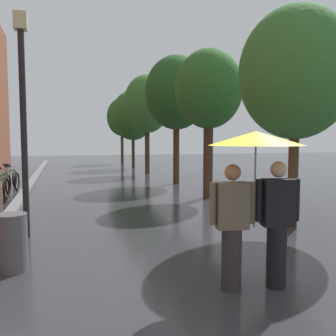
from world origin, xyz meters
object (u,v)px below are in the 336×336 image
street_tree_3 (147,104)px  parked_bicycle_7 (2,181)px  street_lamp_post (23,109)px  couple_under_umbrella (255,181)px  litter_bin (12,242)px  street_tree_5 (122,117)px  street_tree_4 (133,115)px  street_tree_2 (176,93)px  street_tree_1 (209,90)px  parked_bicycle_8 (1,178)px  street_tree_0 (296,74)px

street_tree_3 → parked_bicycle_7: 9.21m
street_tree_3 → street_lamp_post: bearing=-113.5°
parked_bicycle_7 → couple_under_umbrella: 11.53m
parked_bicycle_7 → litter_bin: size_ratio=1.36×
street_tree_5 → street_lamp_post: (-5.39, -21.28, -1.17)m
street_tree_3 → street_tree_4: street_tree_3 is taller
couple_under_umbrella → street_lamp_post: (-3.07, 3.41, 1.12)m
street_tree_4 → street_lamp_post: (-5.32, -16.34, -0.99)m
street_tree_4 → street_tree_5: size_ratio=0.99×
street_tree_2 → street_tree_5: size_ratio=1.06×
street_tree_1 → parked_bicycle_8: street_tree_1 is taller
litter_bin → street_tree_2: bearing=59.3°
couple_under_umbrella → litter_bin: 3.61m
street_lamp_post → litter_bin: bearing=-91.1°
street_tree_3 → parked_bicycle_7: street_tree_3 is taller
street_tree_1 → street_tree_5: size_ratio=0.93×
street_tree_5 → parked_bicycle_7: size_ratio=4.52×
street_tree_2 → street_tree_5: 13.80m
street_tree_2 → street_tree_3: bearing=92.2°
street_tree_4 → couple_under_umbrella: 19.99m
litter_bin → street_lamp_post: bearing=88.9°
parked_bicycle_8 → couple_under_umbrella: (4.72, -11.50, 1.04)m
street_lamp_post → parked_bicycle_7: bearing=101.6°
street_tree_4 → couple_under_umbrella: (-2.25, -19.75, -2.11)m
street_tree_4 → parked_bicycle_8: 11.26m
street_lamp_post → litter_bin: size_ratio=5.09×
street_tree_2 → parked_bicycle_8: street_tree_2 is taller
couple_under_umbrella → litter_bin: bearing=153.5°
street_tree_3 → street_tree_4: size_ratio=1.07×
street_tree_4 → street_tree_5: street_tree_5 is taller
parked_bicycle_7 → parked_bicycle_8: same height
street_tree_3 → street_tree_5: size_ratio=1.06×
street_tree_1 → street_tree_3: 8.73m
street_tree_1 → litter_bin: size_ratio=5.74×
couple_under_umbrella → street_tree_4: bearing=83.5°
street_tree_4 → street_tree_5: bearing=89.3°
street_tree_3 → litter_bin: size_ratio=6.51×
street_tree_2 → parked_bicycle_7: (-6.98, -0.35, -3.55)m
parked_bicycle_7 → street_tree_1: bearing=-27.8°
street_tree_1 → street_tree_4: bearing=90.1°
street_tree_0 → street_tree_3: size_ratio=0.85×
street_tree_1 → street_tree_5: bearing=89.9°
street_tree_5 → street_lamp_post: bearing=-104.2°
street_tree_2 → litter_bin: street_tree_2 is taller
parked_bicycle_7 → couple_under_umbrella: couple_under_umbrella is taller
street_tree_0 → parked_bicycle_7: (-6.92, 8.03, -2.94)m
street_tree_4 → litter_bin: bearing=-106.4°
street_tree_1 → street_tree_4: 12.80m
street_tree_5 → street_tree_3: bearing=-90.3°
street_tree_1 → street_tree_3: street_tree_3 is taller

